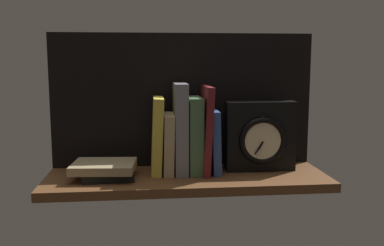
{
  "coord_description": "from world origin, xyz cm",
  "views": [
    {
      "loc": [
        -11.06,
        -118.46,
        32.46
      ],
      "look_at": [
        1.77,
        3.71,
        14.42
      ],
      "focal_mm": 40.27,
      "sensor_mm": 36.0,
      "label": 1
    }
  ],
  "objects_px": {
    "book_gray_chess": "(180,128)",
    "book_green_romantic": "(195,135)",
    "book_tan_shortstories": "(168,143)",
    "framed_clock": "(260,136)",
    "book_stack_side": "(106,170)",
    "book_blue_modern": "(214,141)",
    "book_maroon_dawkins": "(206,129)",
    "book_yellow_seinlanguage": "(157,135)"
  },
  "relations": [
    {
      "from": "book_maroon_dawkins",
      "to": "book_tan_shortstories",
      "type": "bearing_deg",
      "value": 180.0
    },
    {
      "from": "book_blue_modern",
      "to": "framed_clock",
      "type": "height_order",
      "value": "framed_clock"
    },
    {
      "from": "framed_clock",
      "to": "book_tan_shortstories",
      "type": "bearing_deg",
      "value": -179.75
    },
    {
      "from": "book_yellow_seinlanguage",
      "to": "book_maroon_dawkins",
      "type": "height_order",
      "value": "book_maroon_dawkins"
    },
    {
      "from": "book_gray_chess",
      "to": "book_maroon_dawkins",
      "type": "xyz_separation_m",
      "value": [
        0.07,
        0.0,
        -0.0
      ]
    },
    {
      "from": "book_green_romantic",
      "to": "book_maroon_dawkins",
      "type": "distance_m",
      "value": 0.04
    },
    {
      "from": "book_tan_shortstories",
      "to": "framed_clock",
      "type": "bearing_deg",
      "value": 0.25
    },
    {
      "from": "book_yellow_seinlanguage",
      "to": "book_blue_modern",
      "type": "xyz_separation_m",
      "value": [
        0.16,
        0.0,
        -0.02
      ]
    },
    {
      "from": "book_gray_chess",
      "to": "book_blue_modern",
      "type": "relative_size",
      "value": 1.42
    },
    {
      "from": "book_tan_shortstories",
      "to": "book_maroon_dawkins",
      "type": "distance_m",
      "value": 0.12
    },
    {
      "from": "framed_clock",
      "to": "book_yellow_seinlanguage",
      "type": "bearing_deg",
      "value": -179.78
    },
    {
      "from": "book_tan_shortstories",
      "to": "book_blue_modern",
      "type": "xyz_separation_m",
      "value": [
        0.13,
        0.0,
        0.01
      ]
    },
    {
      "from": "book_tan_shortstories",
      "to": "framed_clock",
      "type": "distance_m",
      "value": 0.27
    },
    {
      "from": "book_tan_shortstories",
      "to": "framed_clock",
      "type": "xyz_separation_m",
      "value": [
        0.27,
        0.0,
        0.02
      ]
    },
    {
      "from": "book_yellow_seinlanguage",
      "to": "book_green_romantic",
      "type": "distance_m",
      "value": 0.11
    },
    {
      "from": "book_tan_shortstories",
      "to": "book_gray_chess",
      "type": "distance_m",
      "value": 0.06
    },
    {
      "from": "book_green_romantic",
      "to": "book_stack_side",
      "type": "height_order",
      "value": "book_green_romantic"
    },
    {
      "from": "book_green_romantic",
      "to": "book_blue_modern",
      "type": "height_order",
      "value": "book_green_romantic"
    },
    {
      "from": "book_gray_chess",
      "to": "book_green_romantic",
      "type": "height_order",
      "value": "book_gray_chess"
    },
    {
      "from": "book_yellow_seinlanguage",
      "to": "book_tan_shortstories",
      "type": "distance_m",
      "value": 0.04
    },
    {
      "from": "book_maroon_dawkins",
      "to": "framed_clock",
      "type": "bearing_deg",
      "value": 0.41
    },
    {
      "from": "book_green_romantic",
      "to": "book_blue_modern",
      "type": "relative_size",
      "value": 1.2
    },
    {
      "from": "book_yellow_seinlanguage",
      "to": "book_green_romantic",
      "type": "relative_size",
      "value": 1.0
    },
    {
      "from": "book_gray_chess",
      "to": "book_green_romantic",
      "type": "distance_m",
      "value": 0.05
    },
    {
      "from": "book_gray_chess",
      "to": "framed_clock",
      "type": "relative_size",
      "value": 1.27
    },
    {
      "from": "book_yellow_seinlanguage",
      "to": "book_blue_modern",
      "type": "relative_size",
      "value": 1.2
    },
    {
      "from": "book_green_romantic",
      "to": "book_blue_modern",
      "type": "bearing_deg",
      "value": 0.0
    },
    {
      "from": "book_yellow_seinlanguage",
      "to": "book_blue_modern",
      "type": "bearing_deg",
      "value": 0.0
    },
    {
      "from": "book_green_romantic",
      "to": "book_yellow_seinlanguage",
      "type": "bearing_deg",
      "value": 180.0
    },
    {
      "from": "book_green_romantic",
      "to": "framed_clock",
      "type": "relative_size",
      "value": 1.07
    },
    {
      "from": "book_stack_side",
      "to": "framed_clock",
      "type": "bearing_deg",
      "value": 6.0
    },
    {
      "from": "book_green_romantic",
      "to": "book_maroon_dawkins",
      "type": "xyz_separation_m",
      "value": [
        0.03,
        0.0,
        0.02
      ]
    },
    {
      "from": "book_green_romantic",
      "to": "framed_clock",
      "type": "bearing_deg",
      "value": 0.35
    },
    {
      "from": "book_yellow_seinlanguage",
      "to": "book_stack_side",
      "type": "xyz_separation_m",
      "value": [
        -0.14,
        -0.05,
        -0.09
      ]
    },
    {
      "from": "framed_clock",
      "to": "book_stack_side",
      "type": "height_order",
      "value": "framed_clock"
    },
    {
      "from": "book_green_romantic",
      "to": "book_stack_side",
      "type": "xyz_separation_m",
      "value": [
        -0.25,
        -0.05,
        -0.09
      ]
    },
    {
      "from": "book_yellow_seinlanguage",
      "to": "book_blue_modern",
      "type": "distance_m",
      "value": 0.17
    },
    {
      "from": "book_yellow_seinlanguage",
      "to": "book_gray_chess",
      "type": "height_order",
      "value": "book_gray_chess"
    },
    {
      "from": "book_blue_modern",
      "to": "book_stack_side",
      "type": "distance_m",
      "value": 0.32
    },
    {
      "from": "book_blue_modern",
      "to": "book_tan_shortstories",
      "type": "bearing_deg",
      "value": 180.0
    },
    {
      "from": "book_blue_modern",
      "to": "book_maroon_dawkins",
      "type": "bearing_deg",
      "value": 180.0
    },
    {
      "from": "book_green_romantic",
      "to": "framed_clock",
      "type": "xyz_separation_m",
      "value": [
        0.19,
        0.0,
        -0.01
      ]
    }
  ]
}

